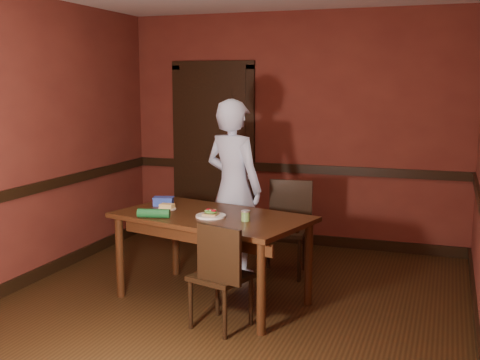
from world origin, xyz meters
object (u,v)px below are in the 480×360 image
Objects in this scene: sauce_jar at (246,216)px; chair_far at (283,229)px; chair_near at (221,275)px; food_tub at (163,201)px; person at (234,188)px; dining_table at (212,258)px; cheese_saucer at (167,207)px; sandwich_plate at (211,215)px.

chair_far is at bearing 87.35° from sauce_jar.
food_tub is (-0.85, 0.74, 0.38)m from chair_near.
person is (-0.36, 1.29, 0.45)m from chair_near.
dining_table is 1.77× the size of chair_far.
chair_far is 4.37× the size of food_tub.
food_tub reaches higher than cheese_saucer.
dining_table is 0.41m from sandwich_plate.
chair_far is 0.64m from person.
person is 6.81× the size of sandwich_plate.
sandwich_plate reaches higher than dining_table.
chair_far reaches higher than chair_near.
chair_far is 1.24m from cheese_saucer.
chair_far is 1.23m from food_tub.
cheese_saucer is (-0.49, 0.15, 0.00)m from sandwich_plate.
sauce_jar is 0.42× the size of food_tub.
sandwich_plate is 1.57× the size of cheese_saucer.
person is at bearing 96.90° from sandwich_plate.
chair_far is 1.08m from sauce_jar.
chair_far reaches higher than cheese_saucer.
chair_near is 1.41m from person.
chair_near is at bearing 124.08° from person.
dining_table is at bearing -36.88° from food_tub.
food_tub is (-0.97, -0.67, 0.34)m from chair_far.
chair_far is (0.39, 0.90, 0.08)m from dining_table.
chair_far reaches higher than food_tub.
chair_far is 1.42m from chair_near.
chair_far is at bearing -77.72° from chair_near.
chair_near reaches higher than dining_table.
chair_near is 3.32× the size of sandwich_plate.
sauce_jar is (-0.05, -1.02, 0.35)m from chair_far.
dining_table is 0.75m from food_tub.
person is at bearing 110.81° from dining_table.
chair_near reaches higher than food_tub.
cheese_saucer is (-0.38, -0.70, -0.08)m from person.
sandwich_plate reaches higher than cheese_saucer.
chair_near is 1.02m from cheese_saucer.
chair_far is at bearing 69.10° from sandwich_plate.
sauce_jar is at bearing -13.71° from cheese_saucer.
chair_far is at bearing -146.56° from person.
person is 1.00m from sauce_jar.
chair_far is 10.53× the size of sauce_jar.
sandwich_plate is 0.67m from food_tub.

